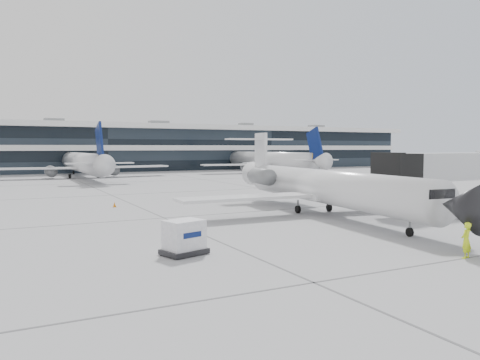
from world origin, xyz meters
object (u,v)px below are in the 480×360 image
regional_jet (321,185)px  jet_bridge (457,167)px  cargo_uld (184,238)px  ramp_worker (466,240)px

regional_jet → jet_bridge: (12.32, -3.47, 1.42)m
jet_bridge → cargo_uld: (-27.75, -5.36, -2.96)m
regional_jet → cargo_uld: size_ratio=12.17×
jet_bridge → cargo_uld: size_ratio=6.48×
ramp_worker → jet_bridge: bearing=-153.9°
regional_jet → cargo_uld: bearing=-144.4°
ramp_worker → cargo_uld: (-12.39, 7.27, -0.02)m
ramp_worker → cargo_uld: bearing=-43.8°
regional_jet → jet_bridge: 12.88m
regional_jet → jet_bridge: regional_jet is taller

